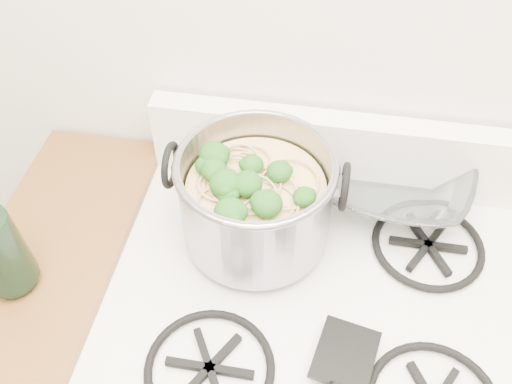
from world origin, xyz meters
name	(u,v)px	position (x,y,z in m)	size (l,w,h in m)	color
counter_left	(98,372)	(-0.51, 1.26, 0.46)	(0.25, 0.65, 0.92)	silver
stock_pot	(256,200)	(-0.14, 1.39, 1.01)	(0.30, 0.27, 0.19)	gray
spatula	(346,352)	(0.03, 1.17, 0.94)	(0.29, 0.31, 0.02)	black
glass_bowl	(390,181)	(0.10, 1.54, 0.94)	(0.12, 0.12, 0.03)	white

